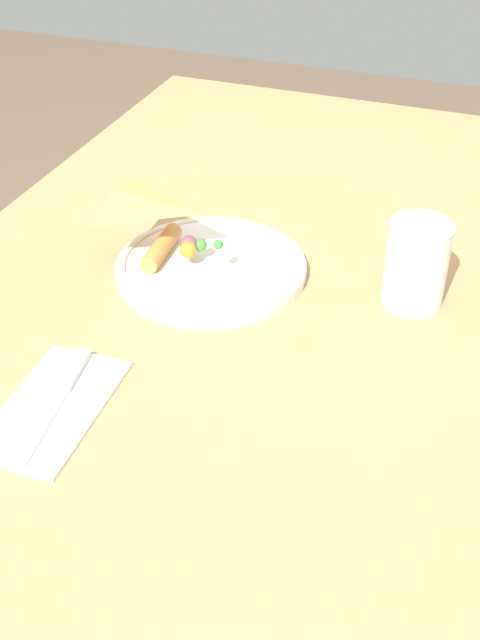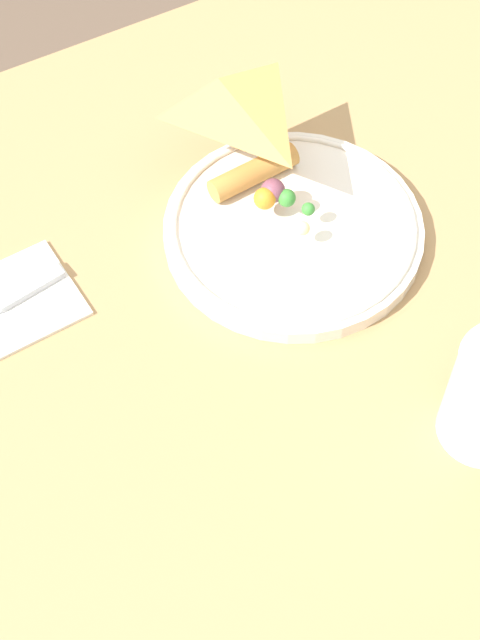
% 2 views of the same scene
% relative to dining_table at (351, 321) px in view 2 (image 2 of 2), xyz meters
% --- Properties ---
extents(ground_plane, '(6.00, 6.00, 0.00)m').
position_rel_dining_table_xyz_m(ground_plane, '(0.00, 0.00, -0.67)').
color(ground_plane, brown).
extents(dining_table, '(1.27, 0.84, 0.77)m').
position_rel_dining_table_xyz_m(dining_table, '(0.00, 0.00, 0.00)').
color(dining_table, '#A87F51').
rests_on(dining_table, ground_plane).
extents(plate_pizza, '(0.25, 0.25, 0.05)m').
position_rel_dining_table_xyz_m(plate_pizza, '(0.04, -0.06, 0.12)').
color(plate_pizza, silver).
rests_on(plate_pizza, dining_table).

